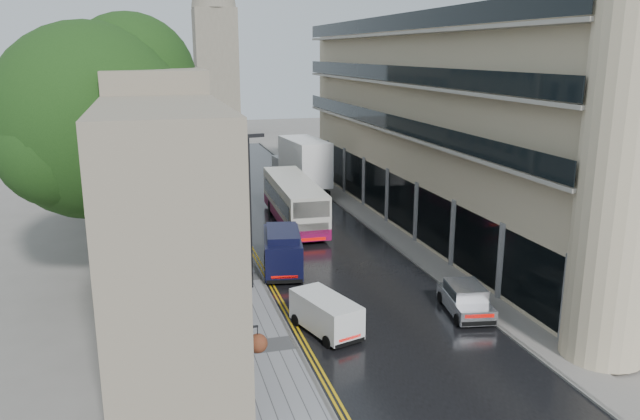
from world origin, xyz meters
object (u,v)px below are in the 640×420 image
cream_bus (285,214)px  tree_far (113,136)px  lamp_post_near (250,213)px  lamp_post_far (217,166)px  tree_near (95,155)px  white_van (328,329)px  white_lorry (295,170)px  navy_van (266,260)px  silver_hatchback (459,311)px  pedestrian (217,229)px

cream_bus → tree_far: bearing=150.3°
lamp_post_near → lamp_post_far: 15.86m
tree_near → lamp_post_near: size_ratio=1.77×
white_van → lamp_post_near: 8.26m
white_lorry → navy_van: bearing=-113.0°
tree_far → cream_bus: bearing=-31.8°
lamp_post_near → tree_far: bearing=102.7°
white_van → lamp_post_near: size_ratio=0.47×
tree_near → white_van: bearing=-46.7°
cream_bus → lamp_post_near: 9.86m
tree_near → navy_van: (8.20, -1.67, -5.66)m
navy_van → white_van: bearing=-73.0°
cream_bus → lamp_post_near: (-3.72, -8.79, 2.48)m
silver_hatchback → tree_near: bearing=158.8°
cream_bus → white_van: 16.28m
cream_bus → lamp_post_far: bearing=119.0°
tree_far → navy_van: bearing=-61.7°
tree_near → pedestrian: 10.35m
cream_bus → pedestrian: bearing=-168.8°
tree_near → white_lorry: bearing=50.3°
navy_van → lamp_post_far: bearing=102.9°
white_van → lamp_post_far: 23.47m
lamp_post_far → tree_near: bearing=-112.8°
white_lorry → lamp_post_near: lamp_post_near is taller
tree_far → lamp_post_far: 7.56m
pedestrian → tree_far: bearing=-39.5°
pedestrian → lamp_post_near: bearing=106.8°
tree_far → white_van: 25.06m
tree_far → navy_van: 17.38m
white_van → pedestrian: bearing=83.2°
cream_bus → lamp_post_far: 8.21m
tree_near → silver_hatchback: bearing=-31.0°
tree_near → lamp_post_near: (7.28, -2.42, -2.89)m
lamp_post_near → silver_hatchback: bearing=-51.7°
tree_far → navy_van: (7.90, -14.67, -4.95)m
white_lorry → lamp_post_near: bearing=-114.8°
pedestrian → navy_van: bearing=114.4°
tree_near → lamp_post_far: 15.68m
tree_far → white_lorry: 15.07m
tree_near → cream_bus: tree_near is taller
pedestrian → lamp_post_near: lamp_post_near is taller
tree_near → white_van: tree_near is taller
white_van → lamp_post_far: (-1.81, 23.23, 2.85)m
cream_bus → white_lorry: size_ratio=1.27×
tree_far → white_lorry: size_ratio=1.38×
cream_bus → navy_van: 8.52m
white_lorry → tree_far: bearing=-168.5°
lamp_post_far → navy_van: bearing=-80.9°
tree_far → pedestrian: 10.87m
white_lorry → lamp_post_near: 20.87m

